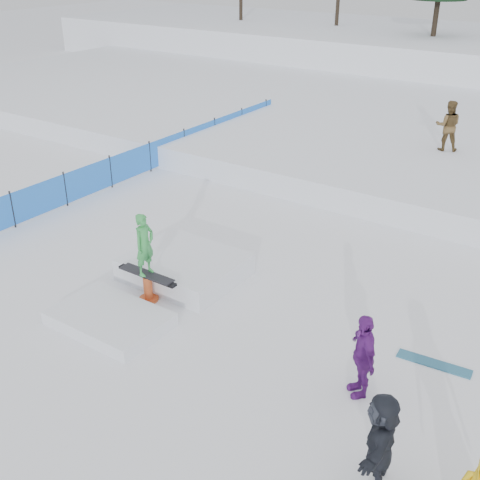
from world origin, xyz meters
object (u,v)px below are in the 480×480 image
Objects in this scene: walker_olive at (448,126)px; spectator_purple at (363,355)px; jib_rail_feature at (165,278)px; safety_fence at (150,156)px; spectator_dark at (380,441)px.

walker_olive is 1.06× the size of spectator_purple.
walker_olive is 0.39× the size of jib_rail_feature.
safety_fence is at bearing 14.02° from walker_olive.
safety_fence is at bearing -163.25° from spectator_purple.
spectator_purple reaches higher than spectator_dark.
safety_fence is at bearing -141.67° from spectator_dark.
walker_olive is 12.72m from spectator_purple.
jib_rail_feature is (5.78, -5.88, -0.25)m from safety_fence.
jib_rail_feature is at bearing -45.53° from safety_fence.
spectator_dark is (1.04, -1.71, -0.01)m from spectator_purple.
jib_rail_feature reaches higher than spectator_purple.
jib_rail_feature is at bearing -128.49° from spectator_dark.
spectator_purple reaches higher than safety_fence.
jib_rail_feature is (-6.26, 2.48, -0.50)m from spectator_dark.
spectator_purple is at bearing -8.42° from jib_rail_feature.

